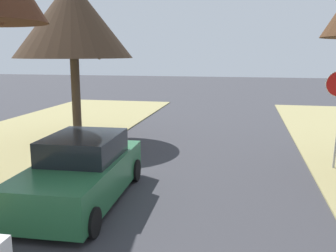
% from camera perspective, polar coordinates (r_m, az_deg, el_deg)
% --- Properties ---
extents(street_tree_left_far, '(4.50, 4.50, 6.15)m').
position_cam_1_polar(street_tree_left_far, '(15.19, -14.26, 15.37)').
color(street_tree_left_far, '#493A2C').
rests_on(street_tree_left_far, grass_verge_left).
extents(parked_sedan_green, '(2.08, 4.46, 1.57)m').
position_cam_1_polar(parked_sedan_green, '(9.21, -12.90, -6.77)').
color(parked_sedan_green, '#28663D').
rests_on(parked_sedan_green, ground).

